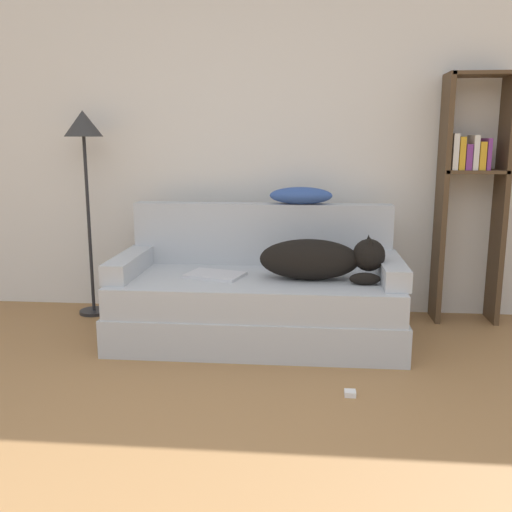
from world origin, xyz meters
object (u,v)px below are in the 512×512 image
dog (321,259)px  laptop (215,275)px  throw_pillow (301,196)px  bookshelf (471,183)px  power_adapter (350,393)px  floor_lamp (84,143)px  couch (257,308)px

dog → laptop: (-0.67, 0.03, -0.12)m
throw_pillow → bookshelf: (1.17, 0.17, 0.08)m
throw_pillow → power_adapter: 1.50m
floor_lamp → couch: bearing=-19.1°
bookshelf → floor_lamp: bearing=-178.0°
power_adapter → couch: bearing=124.1°
power_adapter → laptop: bearing=136.5°
couch → power_adapter: (0.55, -0.81, -0.19)m
dog → throw_pillow: size_ratio=1.81×
bookshelf → power_adapter: 1.88m
bookshelf → floor_lamp: (-2.71, -0.09, 0.27)m
couch → throw_pillow: throw_pillow is taller
floor_lamp → power_adapter: bearing=-34.5°
laptop → floor_lamp: size_ratio=0.27×
bookshelf → dog: bearing=-149.8°
throw_pillow → couch: bearing=-126.3°
throw_pillow → bookshelf: 1.18m
laptop → floor_lamp: 1.38m
bookshelf → floor_lamp: 2.72m
power_adapter → bookshelf: bearing=56.5°
laptop → bookshelf: bookshelf is taller
floor_lamp → power_adapter: (1.82, -1.25, -1.24)m
laptop → floor_lamp: bearing=171.4°
couch → floor_lamp: 1.70m
dog → throw_pillow: bearing=107.5°
laptop → bookshelf: 1.88m
couch → dog: bearing=-9.4°
throw_pillow → bookshelf: bearing=8.4°
laptop → power_adapter: bearing=-26.8°
floor_lamp → dog: bearing=-16.8°
couch → floor_lamp: (-1.27, 0.44, 1.05)m
laptop → bookshelf: bearing=35.1°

